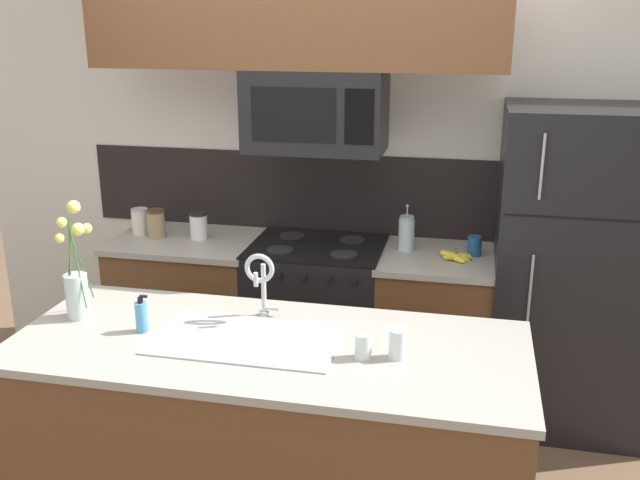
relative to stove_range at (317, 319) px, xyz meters
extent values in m
plane|color=brown|center=(0.00, -0.90, -0.46)|extent=(10.00, 10.00, 0.00)
cube|color=silver|center=(0.30, 0.38, 0.84)|extent=(5.20, 0.10, 2.60)
cube|color=black|center=(0.00, 0.32, 0.69)|extent=(3.02, 0.01, 0.48)
cube|color=brown|center=(-0.79, 0.00, -0.02)|extent=(0.83, 0.62, 0.88)
cube|color=#9E998E|center=(-0.79, 0.00, 0.43)|extent=(0.86, 0.65, 0.03)
cube|color=brown|center=(0.69, 0.00, -0.02)|extent=(0.61, 0.62, 0.88)
cube|color=#9E998E|center=(0.69, 0.00, 0.43)|extent=(0.64, 0.65, 0.03)
cube|color=black|center=(0.00, 0.00, -0.01)|extent=(0.76, 0.62, 0.91)
cube|color=black|center=(0.00, 0.00, 0.45)|extent=(0.76, 0.62, 0.01)
cylinder|color=black|center=(-0.18, -0.14, 0.46)|extent=(0.15, 0.15, 0.01)
cylinder|color=black|center=(0.18, -0.14, 0.46)|extent=(0.15, 0.15, 0.01)
cylinder|color=black|center=(-0.18, 0.14, 0.46)|extent=(0.15, 0.15, 0.01)
cylinder|color=black|center=(0.18, 0.14, 0.46)|extent=(0.15, 0.15, 0.01)
cylinder|color=black|center=(-0.27, -0.32, 0.39)|extent=(0.03, 0.02, 0.03)
cylinder|color=black|center=(-0.14, -0.32, 0.39)|extent=(0.03, 0.02, 0.03)
cylinder|color=black|center=(0.00, -0.32, 0.39)|extent=(0.03, 0.02, 0.03)
cylinder|color=black|center=(0.14, -0.32, 0.39)|extent=(0.03, 0.02, 0.03)
cylinder|color=black|center=(0.27, -0.32, 0.39)|extent=(0.03, 0.02, 0.03)
cube|color=black|center=(0.00, -0.02, 1.23)|extent=(0.74, 0.40, 0.44)
cube|color=black|center=(-0.07, -0.22, 1.23)|extent=(0.45, 0.00, 0.28)
cube|color=black|center=(0.27, -0.22, 1.23)|extent=(0.15, 0.00, 0.28)
cube|color=brown|center=(-0.11, -0.05, 1.75)|extent=(2.20, 0.34, 0.60)
cube|color=black|center=(1.41, 0.02, 0.41)|extent=(0.85, 0.72, 1.75)
cube|color=black|center=(1.41, -0.34, 0.80)|extent=(0.82, 0.00, 0.01)
cylinder|color=#99999E|center=(1.16, -0.36, 1.04)|extent=(0.01, 0.01, 0.31)
cylinder|color=#99999E|center=(1.16, -0.36, 0.27)|extent=(0.01, 0.01, 0.66)
cylinder|color=silver|center=(-1.11, 0.04, 0.52)|extent=(0.10, 0.10, 0.14)
cylinder|color=#B2B2B7|center=(-1.11, 0.04, 0.60)|extent=(0.10, 0.10, 0.02)
cylinder|color=#997F5B|center=(-0.98, -0.01, 0.52)|extent=(0.11, 0.11, 0.15)
cylinder|color=#4C331E|center=(-0.98, -0.01, 0.61)|extent=(0.10, 0.10, 0.02)
cylinder|color=silver|center=(-0.72, 0.02, 0.52)|extent=(0.10, 0.10, 0.14)
cylinder|color=black|center=(-0.72, 0.02, 0.60)|extent=(0.10, 0.10, 0.02)
ellipsoid|color=yellow|center=(0.77, -0.07, 0.47)|extent=(0.16, 0.14, 0.05)
ellipsoid|color=yellow|center=(0.78, -0.05, 0.47)|extent=(0.17, 0.10, 0.06)
ellipsoid|color=yellow|center=(0.78, -0.07, 0.47)|extent=(0.18, 0.06, 0.07)
ellipsoid|color=yellow|center=(0.79, -0.05, 0.47)|extent=(0.18, 0.06, 0.06)
ellipsoid|color=yellow|center=(0.79, -0.07, 0.47)|extent=(0.17, 0.10, 0.05)
ellipsoid|color=yellow|center=(0.80, -0.05, 0.47)|extent=(0.16, 0.14, 0.05)
cylinder|color=brown|center=(0.78, -0.06, 0.50)|extent=(0.02, 0.02, 0.03)
cylinder|color=silver|center=(0.50, 0.06, 0.54)|extent=(0.09, 0.09, 0.18)
cylinder|color=#A3A3AA|center=(0.50, 0.06, 0.64)|extent=(0.08, 0.08, 0.02)
cylinder|color=#A3A3AA|center=(0.50, 0.06, 0.67)|extent=(0.01, 0.01, 0.05)
sphere|color=#A3A3AA|center=(0.50, 0.06, 0.71)|extent=(0.02, 0.02, 0.02)
cylinder|color=#1E5184|center=(0.88, 0.05, 0.50)|extent=(0.08, 0.08, 0.11)
cube|color=brown|center=(0.07, -1.25, -0.02)|extent=(2.08, 0.85, 0.88)
cube|color=#9E998E|center=(0.07, -1.25, 0.43)|extent=(2.11, 0.88, 0.03)
cube|color=#ADAFB5|center=(-0.02, -1.25, 0.45)|extent=(0.76, 0.44, 0.01)
cube|color=#ADAFB5|center=(-0.19, -1.25, 0.37)|extent=(0.30, 0.33, 0.15)
cube|color=#ADAFB5|center=(0.16, -1.25, 0.37)|extent=(0.30, 0.33, 0.15)
cylinder|color=#B7BABF|center=(-0.02, -0.99, 0.46)|extent=(0.04, 0.04, 0.02)
cylinder|color=#B7BABF|center=(-0.02, -0.99, 0.58)|extent=(0.02, 0.02, 0.22)
torus|color=#B7BABF|center=(-0.02, -1.04, 0.69)|extent=(0.13, 0.02, 0.13)
cylinder|color=#B7BABF|center=(-0.02, -1.10, 0.66)|extent=(0.02, 0.02, 0.06)
cube|color=#B7BABF|center=(0.02, -0.99, 0.48)|extent=(0.07, 0.01, 0.01)
cylinder|color=#4C93C6|center=(-0.47, -1.26, 0.51)|extent=(0.05, 0.05, 0.13)
cylinder|color=black|center=(-0.47, -1.26, 0.59)|extent=(0.02, 0.02, 0.02)
cube|color=black|center=(-0.46, -1.26, 0.61)|extent=(0.03, 0.01, 0.01)
cylinder|color=silver|center=(0.47, -1.30, 0.50)|extent=(0.07, 0.07, 0.10)
cylinder|color=silver|center=(0.60, -1.28, 0.51)|extent=(0.07, 0.07, 0.12)
cylinder|color=silver|center=(-0.81, -1.19, 0.55)|extent=(0.10, 0.10, 0.20)
cylinder|color=silver|center=(-0.81, -1.19, 0.48)|extent=(0.09, 0.09, 0.06)
cylinder|color=#386B2D|center=(-0.79, -1.15, 0.67)|extent=(0.04, 0.08, 0.32)
sphere|color=#EFE066|center=(-0.78, -1.11, 0.84)|extent=(0.05, 0.05, 0.05)
cylinder|color=#386B2D|center=(-0.82, -1.14, 0.72)|extent=(0.03, 0.09, 0.41)
sphere|color=#EFE066|center=(-0.83, -1.10, 0.93)|extent=(0.06, 0.06, 0.06)
cylinder|color=#386B2D|center=(-0.78, -1.20, 0.69)|extent=(0.07, 0.04, 0.35)
sphere|color=#EFE066|center=(-0.75, -1.22, 0.87)|extent=(0.05, 0.05, 0.05)
cylinder|color=#386B2D|center=(-0.82, -1.20, 0.70)|extent=(0.03, 0.02, 0.38)
sphere|color=#EFE066|center=(-0.83, -1.20, 0.89)|extent=(0.04, 0.04, 0.04)
cylinder|color=#386B2D|center=(-0.83, -1.20, 0.66)|extent=(0.05, 0.03, 0.31)
sphere|color=#EFE066|center=(-0.85, -1.21, 0.82)|extent=(0.04, 0.04, 0.04)
camera|label=1|loc=(0.84, -3.78, 1.72)|focal=40.00mm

